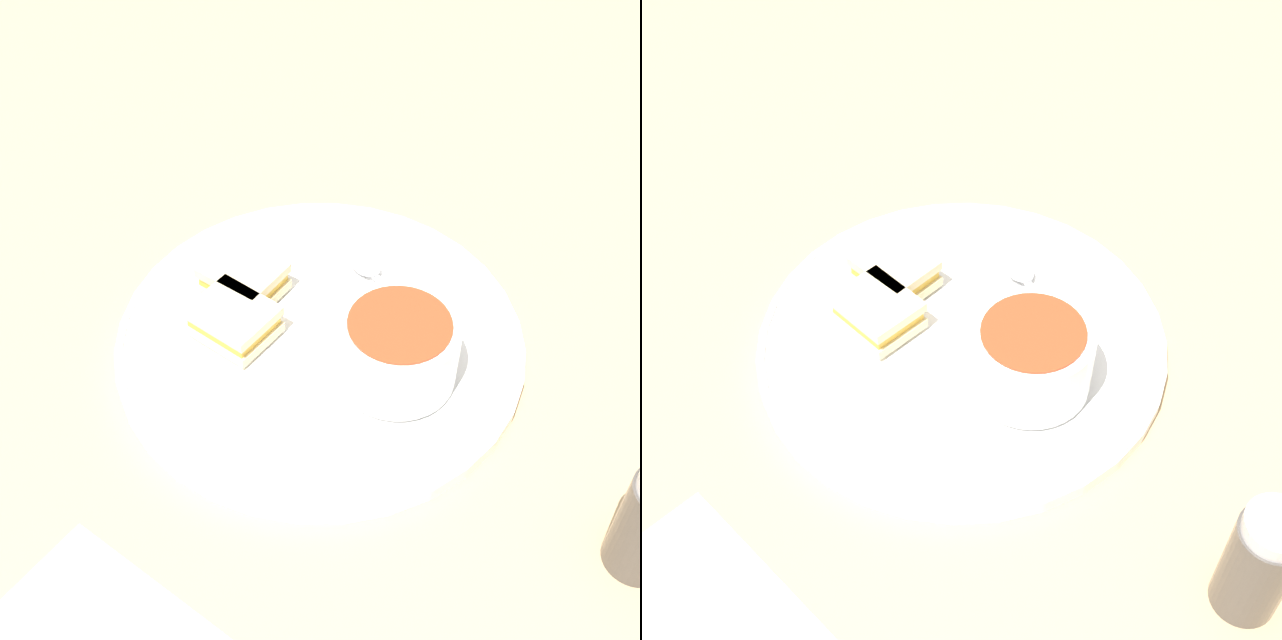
# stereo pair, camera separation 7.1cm
# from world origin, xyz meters

# --- Properties ---
(ground_plane) EXTENTS (2.40, 2.40, 0.00)m
(ground_plane) POSITION_xyz_m (0.00, 0.00, 0.00)
(ground_plane) COLOR tan
(plate) EXTENTS (0.35, 0.35, 0.02)m
(plate) POSITION_xyz_m (0.00, 0.00, 0.01)
(plate) COLOR white
(plate) RESTS_ON ground_plane
(soup_bowl) EXTENTS (0.10, 0.10, 0.06)m
(soup_bowl) POSITION_xyz_m (-0.03, 0.07, 0.05)
(soup_bowl) COLOR white
(soup_bowl) RESTS_ON plate
(spoon) EXTENTS (0.03, 0.13, 0.01)m
(spoon) POSITION_xyz_m (-0.07, -0.04, 0.02)
(spoon) COLOR silver
(spoon) RESTS_ON plate
(sandwich_half_near) EXTENTS (0.08, 0.08, 0.03)m
(sandwich_half_near) POSITION_xyz_m (0.03, -0.08, 0.03)
(sandwich_half_near) COLOR beige
(sandwich_half_near) RESTS_ON plate
(sandwich_half_far) EXTENTS (0.08, 0.08, 0.03)m
(sandwich_half_far) POSITION_xyz_m (0.06, -0.04, 0.03)
(sandwich_half_far) COLOR beige
(sandwich_half_far) RESTS_ON plate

